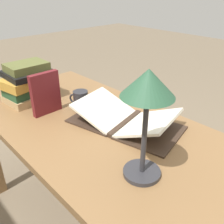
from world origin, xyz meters
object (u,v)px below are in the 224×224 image
book_stack_tall (29,83)px  reading_lamp (147,95)px  coffee_mug (81,100)px  open_book (125,119)px  book_standing_upright (46,94)px

book_stack_tall → reading_lamp: bearing=179.0°
book_stack_tall → coffee_mug: 0.33m
open_book → book_standing_upright: bearing=16.3°
reading_lamp → book_standing_upright: bearing=0.2°
reading_lamp → coffee_mug: reading_lamp is taller
book_stack_tall → book_standing_upright: bearing=175.4°
open_book → book_stack_tall: bearing=4.8°
book_standing_upright → reading_lamp: (-0.65, -0.00, 0.20)m
open_book → coffee_mug: coffee_mug is taller
book_standing_upright → coffee_mug: book_standing_upright is taller
reading_lamp → coffee_mug: 0.64m
open_book → coffee_mug: bearing=-3.0°
book_standing_upright → reading_lamp: 0.68m
book_stack_tall → reading_lamp: reading_lamp is taller
coffee_mug → reading_lamp: bearing=164.9°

